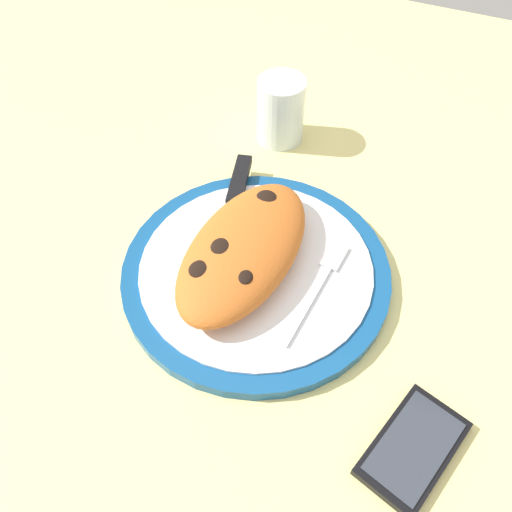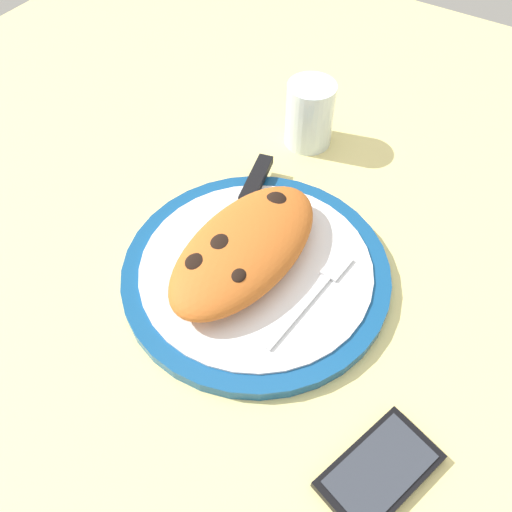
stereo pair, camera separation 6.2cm
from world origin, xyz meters
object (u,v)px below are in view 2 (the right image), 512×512
calzone (242,250)px  water_glass (309,118)px  fork (316,290)px  smartphone (380,471)px  plate (256,272)px  knife (249,194)px

calzone → water_glass: 26.38cm
fork → smartphone: (-13.97, -14.38, -1.50)cm
smartphone → water_glass: 48.52cm
smartphone → fork: bearing=45.8°
calzone → fork: calzone is taller
plate → fork: fork is taller
fork → smartphone: size_ratio=1.23×
fork → water_glass: 28.83cm
calzone → fork: (1.11, -9.25, -2.22)cm
plate → water_glass: bearing=15.5°
smartphone → water_glass: size_ratio=1.35×
plate → fork: bearing=-84.8°
calzone → smartphone: 27.16cm
water_glass → calzone: bearing=-168.1°
smartphone → water_glass: bearing=37.0°
smartphone → calzone: bearing=61.4°
knife → water_glass: (16.12, 0.14, 1.75)cm
plate → water_glass: water_glass is taller
plate → smartphone: bearing=-121.0°
water_glass → knife: bearing=-179.5°
calzone → knife: 11.22cm
fork → plate: bearing=95.2°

